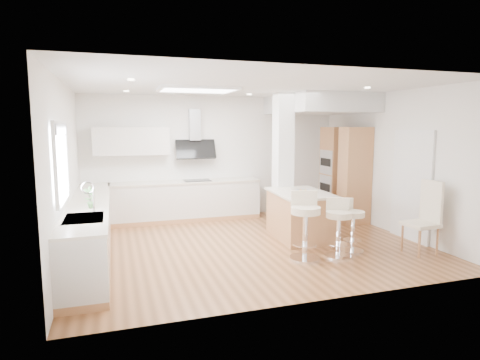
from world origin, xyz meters
name	(u,v)px	position (x,y,z in m)	size (l,w,h in m)	color
ground	(250,244)	(0.00, 0.00, 0.00)	(6.00, 6.00, 0.00)	#9B6239
ceiling	(250,244)	(0.00, 0.00, 0.00)	(6.00, 5.00, 0.02)	silver
wall_back	(215,157)	(0.00, 2.50, 1.40)	(6.00, 0.04, 2.80)	white
wall_left	(66,173)	(-3.00, 0.00, 1.40)	(0.04, 5.00, 2.80)	white
wall_right	(392,163)	(3.00, 0.00, 1.40)	(0.04, 5.00, 2.80)	white
skylight	(198,90)	(-0.79, 0.60, 2.77)	(4.10, 2.10, 0.06)	white
window_left	(61,159)	(-2.96, -0.90, 1.69)	(0.06, 1.28, 1.07)	white
doorway_right	(412,187)	(2.97, -0.60, 1.00)	(0.05, 1.00, 2.10)	#473E38
counter_left	(90,228)	(-2.70, 0.23, 0.46)	(0.63, 4.50, 1.35)	tan
counter_back	(179,190)	(-0.91, 2.22, 0.70)	(3.62, 0.63, 2.50)	tan
pillar	(283,161)	(1.05, 0.95, 1.40)	(0.35, 0.35, 2.80)	white
soffit	(319,104)	(2.10, 1.40, 2.60)	(1.78, 2.20, 0.40)	silver
oven_column	(344,174)	(2.68, 1.23, 1.05)	(0.63, 1.21, 2.10)	tan
peninsula	(300,215)	(1.05, 0.12, 0.45)	(1.06, 1.52, 0.96)	tan
bar_stool_a	(305,222)	(0.58, -1.02, 0.61)	(0.61, 0.61, 1.09)	white
bar_stool_b	(338,224)	(1.15, -1.08, 0.54)	(0.56, 0.56, 0.95)	white
bar_stool_c	(352,223)	(1.52, -0.90, 0.50)	(0.52, 0.52, 0.89)	white
dining_chair	(426,215)	(2.65, -1.34, 0.65)	(0.50, 0.50, 1.22)	#F4E5C7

